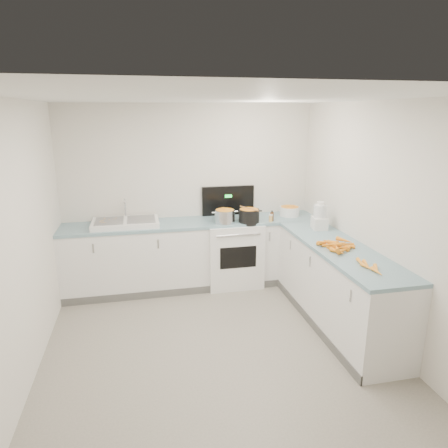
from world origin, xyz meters
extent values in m
cube|color=white|center=(0.00, 1.70, 0.45)|extent=(3.50, 0.60, 0.90)
cube|color=#799EAC|center=(0.00, 1.70, 0.92)|extent=(3.50, 0.62, 0.04)
cube|color=white|center=(1.45, 0.30, 0.45)|extent=(0.60, 2.20, 0.90)
cube|color=#799EAC|center=(1.45, 0.30, 0.92)|extent=(0.62, 2.20, 0.04)
cube|color=white|center=(0.55, 1.68, 0.45)|extent=(0.76, 0.65, 0.90)
cube|color=black|center=(0.55, 1.98, 1.15)|extent=(0.76, 0.05, 0.42)
cube|color=white|center=(-0.90, 1.70, 0.97)|extent=(0.86, 0.52, 0.07)
cube|color=slate|center=(-1.10, 1.70, 1.01)|extent=(0.36, 0.42, 0.01)
cube|color=slate|center=(-0.70, 1.70, 1.01)|extent=(0.36, 0.42, 0.01)
cylinder|color=silver|center=(-0.90, 1.92, 1.13)|extent=(0.03, 0.03, 0.24)
cylinder|color=silver|center=(0.41, 1.54, 1.02)|extent=(0.33, 0.33, 0.20)
cylinder|color=black|center=(0.74, 1.51, 1.02)|extent=(0.32, 0.32, 0.20)
cylinder|color=#AD7A47|center=(0.74, 1.51, 1.13)|extent=(0.17, 0.34, 0.02)
cylinder|color=white|center=(1.40, 1.73, 1.01)|extent=(0.32, 0.32, 0.13)
cylinder|color=#593319|center=(1.06, 1.49, 1.00)|extent=(0.05, 0.05, 0.12)
cylinder|color=#E5B266|center=(1.03, 1.47, 0.98)|extent=(0.05, 0.05, 0.09)
cube|color=white|center=(1.52, 1.00, 1.02)|extent=(0.20, 0.24, 0.15)
cylinder|color=silver|center=(1.52, 1.00, 1.18)|extent=(0.16, 0.16, 0.16)
cylinder|color=white|center=(1.52, 1.00, 1.28)|extent=(0.10, 0.10, 0.04)
cone|color=orange|center=(1.50, 0.19, 0.97)|extent=(0.16, 0.17, 0.05)
cone|color=orange|center=(1.36, 0.27, 0.97)|extent=(0.12, 0.18, 0.05)
cone|color=orange|center=(1.36, 0.30, 0.97)|extent=(0.20, 0.16, 0.05)
cone|color=orange|center=(1.31, 0.25, 0.96)|extent=(0.07, 0.19, 0.04)
cone|color=orange|center=(1.28, 0.33, 0.96)|extent=(0.16, 0.17, 0.05)
cone|color=orange|center=(1.38, 0.11, 0.97)|extent=(0.18, 0.13, 0.05)
cone|color=orange|center=(1.50, 0.31, 0.96)|extent=(0.21, 0.11, 0.04)
cone|color=orange|center=(1.50, 0.24, 0.96)|extent=(0.15, 0.14, 0.04)
cone|color=orange|center=(1.33, 0.27, 0.96)|extent=(0.18, 0.17, 0.04)
cone|color=orange|center=(1.30, 0.10, 0.97)|extent=(0.11, 0.18, 0.05)
cone|color=orange|center=(1.39, 0.41, 0.97)|extent=(0.15, 0.16, 0.05)
cone|color=orange|center=(1.36, 0.25, 1.00)|extent=(0.15, 0.15, 0.05)
cone|color=orange|center=(1.30, 0.11, 1.00)|extent=(0.12, 0.19, 0.05)
cone|color=orange|center=(1.29, 0.34, 0.99)|extent=(0.18, 0.05, 0.05)
cone|color=orange|center=(1.37, 0.17, 0.98)|extent=(0.17, 0.05, 0.04)
cone|color=orange|center=(1.29, 0.20, 1.00)|extent=(0.21, 0.08, 0.05)
cone|color=orange|center=(1.50, 0.32, 1.00)|extent=(0.13, 0.19, 0.05)
cone|color=orange|center=(1.40, 0.24, 1.00)|extent=(0.21, 0.08, 0.04)
cone|color=orange|center=(1.38, 0.24, 0.99)|extent=(0.18, 0.18, 0.05)
cone|color=orange|center=(1.40, -0.48, 0.96)|extent=(0.05, 0.18, 0.04)
cone|color=orange|center=(1.44, -0.42, 0.96)|extent=(0.11, 0.18, 0.04)
cone|color=orange|center=(1.38, -0.36, 0.96)|extent=(0.06, 0.18, 0.04)
cone|color=orange|center=(1.41, -0.30, 0.96)|extent=(0.09, 0.19, 0.04)
cone|color=orange|center=(1.38, -0.24, 0.96)|extent=(0.08, 0.20, 0.04)
cube|color=tan|center=(-1.17, 1.78, 1.02)|extent=(0.03, 0.01, 0.00)
cube|color=tan|center=(-1.21, 1.67, 1.02)|extent=(0.03, 0.05, 0.00)
cube|color=tan|center=(-1.14, 1.62, 1.01)|extent=(0.04, 0.03, 0.00)
cube|color=tan|center=(-1.15, 1.70, 1.01)|extent=(0.01, 0.05, 0.00)
cube|color=tan|center=(-1.19, 1.70, 1.02)|extent=(0.04, 0.01, 0.00)
cube|color=tan|center=(-1.17, 1.82, 1.02)|extent=(0.02, 0.04, 0.00)
cube|color=tan|center=(-1.01, 1.62, 1.01)|extent=(0.02, 0.05, 0.00)
cube|color=tan|center=(-1.21, 1.69, 1.02)|extent=(0.05, 0.01, 0.00)
cube|color=tan|center=(-1.10, 1.74, 1.02)|extent=(0.02, 0.04, 0.00)
cube|color=tan|center=(-1.19, 1.61, 1.02)|extent=(0.04, 0.04, 0.00)
cube|color=tan|center=(-1.16, 1.60, 1.02)|extent=(0.05, 0.04, 0.00)
cube|color=tan|center=(-1.02, 1.81, 1.02)|extent=(0.03, 0.02, 0.00)
cube|color=tan|center=(-1.05, 1.76, 1.02)|extent=(0.05, 0.01, 0.00)
camera|label=1|loc=(-0.71, -3.53, 2.37)|focal=32.00mm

